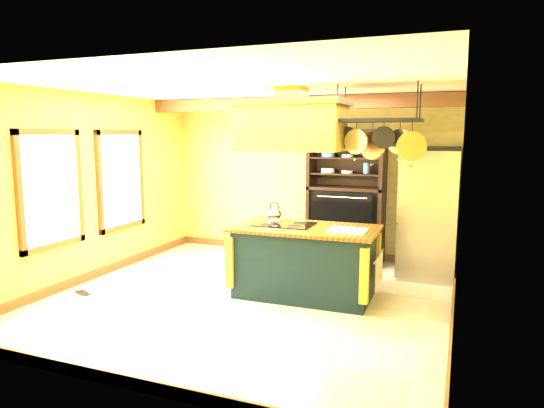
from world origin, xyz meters
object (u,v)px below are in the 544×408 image
Objects in this scene: range_hood at (291,124)px; pot_rack at (379,131)px; refrigerator at (429,215)px; kitchen_island at (305,261)px; hutch at (346,211)px.

range_hood is 1.28× the size of pot_rack.
range_hood reaches higher than refrigerator.
refrigerator is (1.43, 1.57, 0.45)m from kitchen_island.
kitchen_island is 1.33× the size of range_hood.
range_hood is 0.75× the size of refrigerator.
kitchen_island is 1.79m from range_hood.
pot_rack reaches higher than hutch.
hutch is (-1.33, 0.36, -0.06)m from refrigerator.
range_hood is at bearing -98.89° from hutch.
pot_rack is 2.06m from refrigerator.
kitchen_island is at bearing 179.96° from pot_rack.
range_hood is 1.12m from pot_rack.
kitchen_island is at bearing -132.37° from refrigerator.
pot_rack is 0.59× the size of refrigerator.
hutch is at bearing 112.79° from pot_rack.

